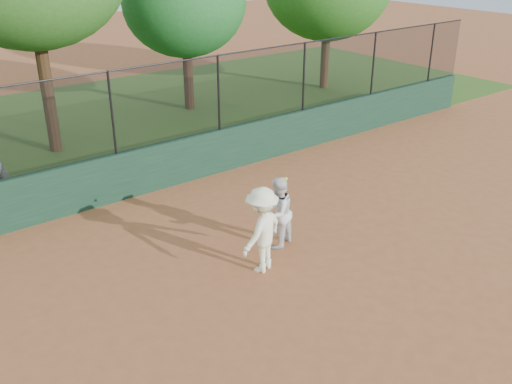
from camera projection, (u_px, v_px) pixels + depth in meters
ground at (296, 305)px, 10.12m from camera, size 80.00×80.00×0.00m
back_wall at (137, 172)px, 14.19m from camera, size 26.00×0.20×1.20m
grass_strip at (55, 133)px, 18.75m from camera, size 36.00×12.00×0.01m
player_second at (278, 213)px, 11.76m from camera, size 0.90×0.80×1.54m
player_main at (262, 230)px, 10.86m from camera, size 1.27×0.99×1.95m
fence_assembly at (130, 108)px, 13.49m from camera, size 26.00×0.06×2.00m
tree_3 at (185, 1)px, 19.83m from camera, size 4.47×4.07×5.78m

